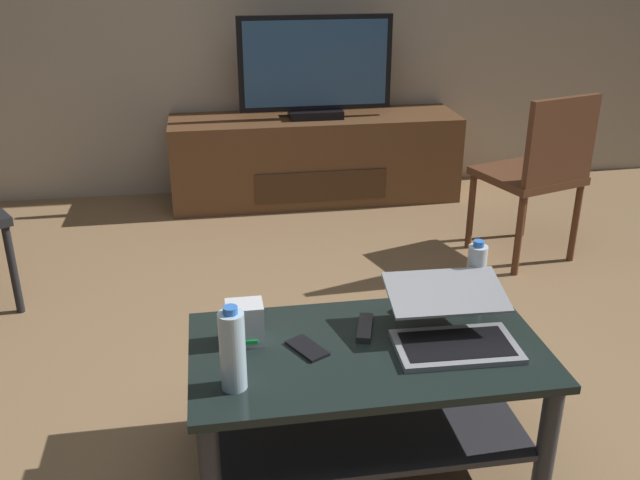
# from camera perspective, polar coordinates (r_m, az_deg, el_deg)

# --- Properties ---
(ground_plane) EXTENTS (7.68, 7.68, 0.00)m
(ground_plane) POSITION_cam_1_polar(r_m,az_deg,el_deg) (2.61, -0.10, -13.87)
(ground_plane) COLOR olive
(coffee_table) EXTENTS (1.09, 0.60, 0.42)m
(coffee_table) POSITION_cam_1_polar(r_m,az_deg,el_deg) (2.26, 3.81, -11.48)
(coffee_table) COLOR black
(coffee_table) RESTS_ON ground
(media_cabinet) EXTENTS (1.82, 0.49, 0.54)m
(media_cabinet) POSITION_cam_1_polar(r_m,az_deg,el_deg) (4.56, -0.40, 6.65)
(media_cabinet) COLOR brown
(media_cabinet) RESTS_ON ground
(television) EXTENTS (0.94, 0.20, 0.62)m
(television) POSITION_cam_1_polar(r_m,az_deg,el_deg) (4.40, -0.38, 13.67)
(television) COLOR black
(television) RESTS_ON media_cabinet
(dining_chair) EXTENTS (0.55, 0.55, 0.89)m
(dining_chair) POSITION_cam_1_polar(r_m,az_deg,el_deg) (3.74, 17.37, 5.53)
(dining_chair) COLOR #59331E
(dining_chair) RESTS_ON ground
(laptop) EXTENTS (0.38, 0.37, 0.16)m
(laptop) POSITION_cam_1_polar(r_m,az_deg,el_deg) (2.23, 10.65, -6.72)
(laptop) COLOR gray
(laptop) RESTS_ON coffee_table
(router_box) EXTENTS (0.11, 0.09, 0.13)m
(router_box) POSITION_cam_1_polar(r_m,az_deg,el_deg) (2.19, -6.12, -6.69)
(router_box) COLOR silver
(router_box) RESTS_ON coffee_table
(water_bottle_near) EXTENTS (0.07, 0.07, 0.25)m
(water_bottle_near) POSITION_cam_1_polar(r_m,az_deg,el_deg) (1.96, -7.11, -8.85)
(water_bottle_near) COLOR silver
(water_bottle_near) RESTS_ON coffee_table
(water_bottle_far) EXTENTS (0.07, 0.07, 0.24)m
(water_bottle_far) POSITION_cam_1_polar(r_m,az_deg,el_deg) (2.43, 12.52, -2.79)
(water_bottle_far) COLOR silver
(water_bottle_far) RESTS_ON coffee_table
(cell_phone) EXTENTS (0.13, 0.16, 0.01)m
(cell_phone) POSITION_cam_1_polar(r_m,az_deg,el_deg) (2.17, -1.05, -8.77)
(cell_phone) COLOR black
(cell_phone) RESTS_ON coffee_table
(tv_remote) EXTENTS (0.09, 0.17, 0.02)m
(tv_remote) POSITION_cam_1_polar(r_m,az_deg,el_deg) (2.27, 3.66, -7.11)
(tv_remote) COLOR #2D2D30
(tv_remote) RESTS_ON coffee_table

